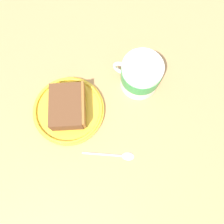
% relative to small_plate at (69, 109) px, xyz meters
% --- Properties ---
extents(ground_plane, '(1.36, 1.36, 0.04)m').
position_rel_small_plate_xyz_m(ground_plane, '(0.11, -0.00, -0.03)').
color(ground_plane, tan).
extents(small_plate, '(0.18, 0.18, 0.02)m').
position_rel_small_plate_xyz_m(small_plate, '(0.00, 0.00, 0.00)').
color(small_plate, yellow).
rests_on(small_plate, ground_plane).
extents(cake_slice, '(0.10, 0.12, 0.05)m').
position_rel_small_plate_xyz_m(cake_slice, '(0.00, 0.00, 0.03)').
color(cake_slice, '#9E662D').
rests_on(cake_slice, small_plate).
extents(tea_mug, '(0.12, 0.10, 0.09)m').
position_rel_small_plate_xyz_m(tea_mug, '(0.17, 0.09, 0.04)').
color(tea_mug, white).
rests_on(tea_mug, ground_plane).
extents(teaspoon, '(0.13, 0.02, 0.01)m').
position_rel_small_plate_xyz_m(teaspoon, '(0.14, -0.11, -0.01)').
color(teaspoon, silver).
rests_on(teaspoon, ground_plane).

